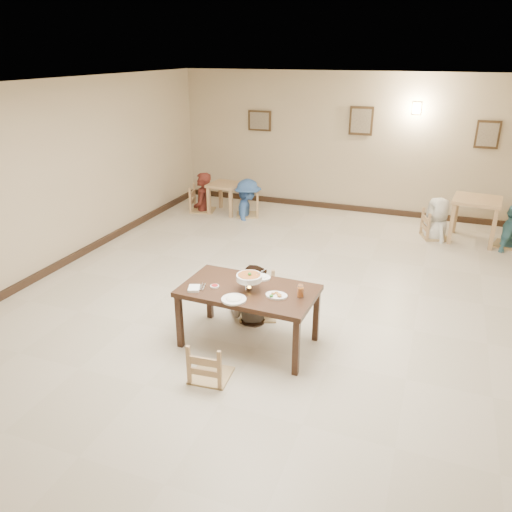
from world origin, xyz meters
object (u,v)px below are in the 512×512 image
at_px(chair_near, 210,342).
at_px(bg_chair_rl, 438,213).
at_px(drink_glass, 300,291).
at_px(main_table, 248,295).
at_px(bg_chair_lr, 247,193).
at_px(bg_diner_a, 201,173).
at_px(bg_diner_b, 247,179).
at_px(curry_warmer, 249,278).
at_px(bg_diner_c, 440,198).
at_px(main_diner, 253,265).
at_px(bg_table_right, 476,206).
at_px(bg_table_left, 225,189).
at_px(chair_far, 258,280).
at_px(bg_chair_ll, 202,188).

relative_size(chair_near, bg_chair_rl, 0.89).
bearing_deg(drink_glass, main_table, -178.64).
bearing_deg(chair_near, bg_chair_lr, -77.43).
distance_m(bg_diner_a, bg_diner_b, 1.08).
distance_m(chair_near, bg_chair_lr, 5.90).
relative_size(curry_warmer, bg_diner_c, 0.21).
bearing_deg(bg_diner_b, drink_glass, -170.05).
xyz_separation_m(main_diner, bg_table_right, (2.87, 4.24, -0.08)).
xyz_separation_m(bg_table_right, bg_chair_rl, (-0.65, -0.06, -0.19)).
bearing_deg(curry_warmer, bg_table_left, 116.85).
relative_size(bg_table_left, bg_diner_b, 0.44).
xyz_separation_m(bg_table_right, bg_diner_c, (-0.65, -0.06, 0.11)).
bearing_deg(main_table, bg_diner_b, 113.84).
distance_m(curry_warmer, bg_diner_a, 5.68).
relative_size(chair_far, chair_near, 1.16).
bearing_deg(bg_diner_c, bg_diner_a, -115.85).
height_order(chair_near, drink_glass, chair_near).
distance_m(chair_far, bg_chair_rl, 4.63).
xyz_separation_m(main_diner, drink_glass, (0.83, -0.61, 0.05)).
xyz_separation_m(bg_table_right, bg_chair_ll, (-5.68, -0.08, -0.15)).
bearing_deg(bg_chair_lr, main_diner, 2.30).
distance_m(chair_near, bg_chair_ll, 6.27).
bearing_deg(drink_glass, bg_diner_a, 127.24).
xyz_separation_m(main_diner, bg_diner_b, (-1.73, 4.20, 0.04)).
bearing_deg(bg_chair_rl, bg_chair_ll, 70.35).
xyz_separation_m(curry_warmer, drink_glass, (0.62, 0.04, -0.09)).
distance_m(drink_glass, bg_table_left, 5.75).
bearing_deg(main_diner, chair_far, -105.42).
relative_size(drink_glass, bg_chair_rl, 0.15).
height_order(chair_far, curry_warmer, chair_far).
height_order(bg_chair_ll, bg_chair_lr, bg_chair_ll).
distance_m(bg_table_left, bg_chair_ll, 0.54).
relative_size(chair_near, bg_chair_ll, 0.84).
bearing_deg(bg_table_right, main_table, -118.88).
xyz_separation_m(chair_near, bg_chair_lr, (-1.77, 5.63, 0.06)).
distance_m(main_table, bg_diner_b, 5.20).
bearing_deg(bg_chair_ll, bg_table_right, -103.70).
relative_size(chair_far, bg_table_right, 1.15).
relative_size(curry_warmer, bg_diner_b, 0.21).
distance_m(curry_warmer, bg_diner_b, 5.23).
xyz_separation_m(drink_glass, bg_diner_a, (-3.63, 4.77, 0.05)).
height_order(chair_far, bg_table_right, chair_far).
bearing_deg(main_diner, bg_chair_rl, -110.04).
height_order(curry_warmer, bg_chair_rl, curry_warmer).
bearing_deg(bg_diner_a, bg_table_right, 75.84).
relative_size(drink_glass, bg_diner_c, 0.09).
bearing_deg(bg_chair_lr, bg_diner_a, -107.82).
relative_size(main_table, bg_diner_c, 1.02).
distance_m(bg_diner_a, bg_diner_c, 5.02).
relative_size(main_table, chair_far, 1.56).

